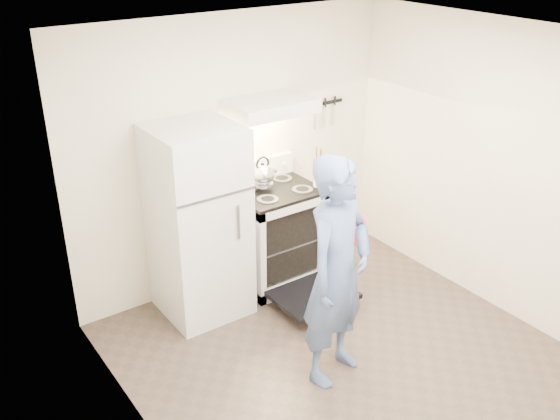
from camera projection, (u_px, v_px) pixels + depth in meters
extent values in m
plane|color=#4B3C33|center=(359.00, 369.00, 4.87)|extent=(3.60, 3.60, 0.00)
cube|color=#EFE3CA|center=(234.00, 153.00, 5.67)|extent=(3.20, 0.02, 2.50)
cube|color=silver|center=(198.00, 223.00, 5.28)|extent=(0.70, 0.70, 1.70)
cube|color=silver|center=(275.00, 237.00, 5.89)|extent=(0.76, 0.65, 0.92)
cube|color=black|center=(275.00, 191.00, 5.68)|extent=(0.76, 0.65, 0.03)
cube|color=silver|center=(258.00, 169.00, 5.84)|extent=(0.76, 0.07, 0.20)
cube|color=black|center=(313.00, 295.00, 5.59)|extent=(0.70, 0.54, 0.04)
cube|color=slate|center=(275.00, 238.00, 5.89)|extent=(0.60, 0.52, 0.01)
cube|color=silver|center=(270.00, 106.00, 5.40)|extent=(0.76, 0.50, 0.12)
cube|color=black|center=(326.00, 103.00, 6.07)|extent=(0.40, 0.02, 0.03)
cylinder|color=#997556|center=(270.00, 241.00, 5.81)|extent=(0.35, 0.35, 0.02)
cylinder|color=silver|center=(318.00, 179.00, 5.63)|extent=(0.12, 0.12, 0.13)
imported|color=#394C7D|center=(337.00, 272.00, 4.48)|extent=(0.75, 0.60, 1.78)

